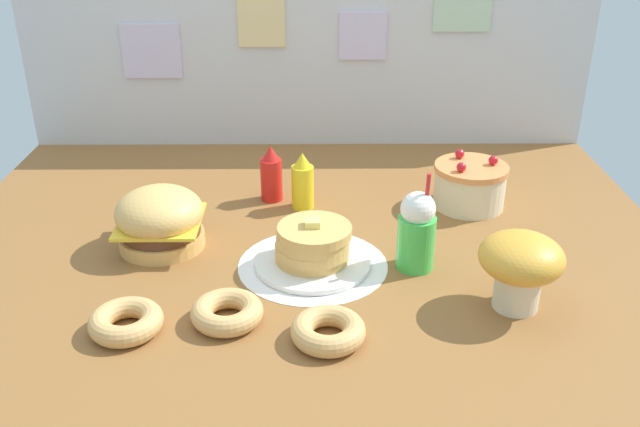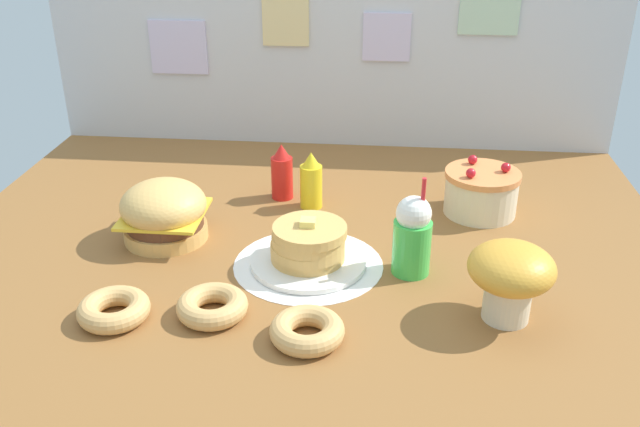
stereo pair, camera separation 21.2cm
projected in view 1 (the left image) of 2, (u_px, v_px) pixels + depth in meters
ground_plane at (306, 267)px, 2.18m from camera, size 2.45×2.20×0.02m
back_wall at (308, 54)px, 2.98m from camera, size 2.45×0.04×0.80m
doily_mat at (313, 265)px, 2.17m from camera, size 0.47×0.47×0.00m
burger at (160, 220)px, 2.24m from camera, size 0.28×0.28×0.20m
pancake_stack at (313, 248)px, 2.14m from camera, size 0.36×0.36×0.16m
layer_cake at (470, 185)px, 2.53m from camera, size 0.27×0.27×0.19m
ketchup_bottle at (271, 175)px, 2.57m from camera, size 0.08×0.08×0.21m
mustard_bottle at (303, 182)px, 2.51m from camera, size 0.08×0.08×0.21m
cream_soda_cup at (417, 231)px, 2.11m from camera, size 0.12×0.12×0.32m
donut_pink_glaze at (126, 321)px, 1.85m from camera, size 0.20×0.20×0.06m
donut_chocolate at (227, 312)px, 1.89m from camera, size 0.20×0.20×0.06m
donut_vanilla at (328, 330)px, 1.81m from camera, size 0.20×0.20×0.06m
mushroom_stool at (520, 264)px, 1.90m from camera, size 0.24×0.24×0.22m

